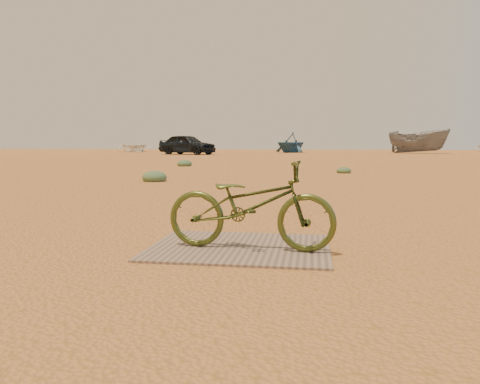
# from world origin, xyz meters

# --- Properties ---
(ground) EXTENTS (120.00, 120.00, 0.00)m
(ground) POSITION_xyz_m (0.00, 0.00, 0.00)
(ground) COLOR #CA7140
(ground) RESTS_ON ground
(plywood_board) EXTENTS (1.67, 1.34, 0.02)m
(plywood_board) POSITION_xyz_m (0.17, -0.58, 0.01)
(plywood_board) COLOR #876B57
(plywood_board) RESTS_ON ground
(bicycle) EXTENTS (1.58, 0.65, 0.81)m
(bicycle) POSITION_xyz_m (0.28, -0.67, 0.43)
(bicycle) COLOR #414C1C
(bicycle) RESTS_ON plywood_board
(car) EXTENTS (5.16, 3.50, 1.63)m
(car) POSITION_xyz_m (-9.28, 32.20, 0.82)
(car) COLOR black
(car) RESTS_ON ground
(boat_near_left) EXTENTS (5.32, 6.32, 1.12)m
(boat_near_left) POSITION_xyz_m (-17.74, 42.12, 0.56)
(boat_near_left) COLOR white
(boat_near_left) RESTS_ON ground
(boat_far_left) EXTENTS (4.78, 4.87, 1.94)m
(boat_far_left) POSITION_xyz_m (-1.24, 40.08, 0.97)
(boat_far_left) COLOR #285074
(boat_far_left) RESTS_ON ground
(boat_mid_right) EXTENTS (5.76, 4.81, 2.14)m
(boat_mid_right) POSITION_xyz_m (10.12, 39.15, 1.07)
(boat_mid_right) COLOR slate
(boat_mid_right) RESTS_ON ground
(kale_a) EXTENTS (0.63, 0.63, 0.35)m
(kale_a) POSITION_xyz_m (-3.15, 6.59, 0.00)
(kale_a) COLOR #546D46
(kale_a) RESTS_ON ground
(kale_b) EXTENTS (0.47, 0.47, 0.26)m
(kale_b) POSITION_xyz_m (1.83, 10.56, 0.00)
(kale_b) COLOR #546D46
(kale_b) RESTS_ON ground
(kale_c) EXTENTS (0.62, 0.62, 0.34)m
(kale_c) POSITION_xyz_m (-4.44, 14.06, 0.00)
(kale_c) COLOR #546D46
(kale_c) RESTS_ON ground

